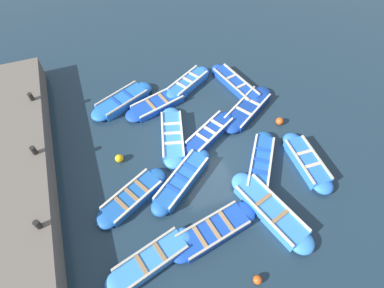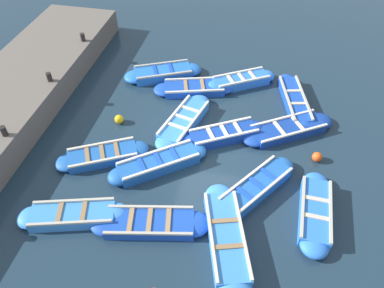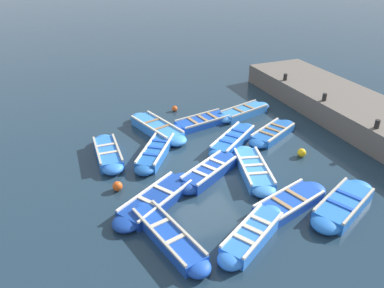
{
  "view_description": "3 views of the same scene",
  "coord_description": "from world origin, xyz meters",
  "px_view_note": "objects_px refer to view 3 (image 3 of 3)",
  "views": [
    {
      "loc": [
        -3.37,
        -6.92,
        10.36
      ],
      "look_at": [
        -0.62,
        0.56,
        0.17
      ],
      "focal_mm": 28.0,
      "sensor_mm": 36.0,
      "label": 1
    },
    {
      "loc": [
        1.23,
        -9.15,
        9.53
      ],
      "look_at": [
        -0.66,
        -0.18,
        0.5
      ],
      "focal_mm": 35.0,
      "sensor_mm": 36.0,
      "label": 2
    },
    {
      "loc": [
        5.26,
        11.28,
        7.66
      ],
      "look_at": [
        0.29,
        -0.92,
        0.49
      ],
      "focal_mm": 35.0,
      "sensor_mm": 36.0,
      "label": 3
    }
  ],
  "objects_px": {
    "boat_near_quay": "(209,172)",
    "boat_stern_in": "(203,122)",
    "boat_inner_gap": "(156,152)",
    "buoy_white_drifting": "(117,186)",
    "buoy_orange_near": "(175,109)",
    "boat_drifting": "(244,112)",
    "boat_outer_right": "(344,205)",
    "bollard_north": "(285,77)",
    "boat_outer_left": "(168,236)",
    "boat_alongside": "(157,128)",
    "bollard_mid_north": "(324,97)",
    "boat_far_corner": "(157,200)",
    "bollard_mid_south": "(377,124)",
    "boat_end_of_row": "(289,203)",
    "boat_mid_row": "(253,170)",
    "buoy_yellow_far": "(302,153)",
    "boat_broadside": "(233,140)",
    "boat_bow_out": "(273,133)",
    "boat_centre": "(108,153)",
    "boat_tucked": "(252,235)"
  },
  "relations": [
    {
      "from": "boat_near_quay",
      "to": "boat_stern_in",
      "type": "bearing_deg",
      "value": -110.68
    },
    {
      "from": "boat_inner_gap",
      "to": "buoy_white_drifting",
      "type": "relative_size",
      "value": 9.42
    },
    {
      "from": "boat_stern_in",
      "to": "buoy_orange_near",
      "type": "relative_size",
      "value": 12.67
    },
    {
      "from": "boat_drifting",
      "to": "boat_outer_right",
      "type": "xyz_separation_m",
      "value": [
        0.7,
        7.78,
        0.02
      ]
    },
    {
      "from": "bollard_north",
      "to": "buoy_orange_near",
      "type": "height_order",
      "value": "bollard_north"
    },
    {
      "from": "boat_outer_left",
      "to": "buoy_white_drifting",
      "type": "bearing_deg",
      "value": -75.01
    },
    {
      "from": "boat_alongside",
      "to": "bollard_mid_north",
      "type": "relative_size",
      "value": 11.22
    },
    {
      "from": "boat_far_corner",
      "to": "boat_outer_left",
      "type": "bearing_deg",
      "value": 83.0
    },
    {
      "from": "bollard_mid_south",
      "to": "buoy_orange_near",
      "type": "relative_size",
      "value": 1.22
    },
    {
      "from": "boat_end_of_row",
      "to": "boat_far_corner",
      "type": "xyz_separation_m",
      "value": [
        3.93,
        -1.8,
        0.01
      ]
    },
    {
      "from": "buoy_orange_near",
      "to": "boat_mid_row",
      "type": "bearing_deg",
      "value": 96.29
    },
    {
      "from": "bollard_north",
      "to": "buoy_yellow_far",
      "type": "bearing_deg",
      "value": 62.37
    },
    {
      "from": "boat_outer_right",
      "to": "boat_end_of_row",
      "type": "bearing_deg",
      "value": -26.25
    },
    {
      "from": "boat_alongside",
      "to": "buoy_white_drifting",
      "type": "height_order",
      "value": "boat_alongside"
    },
    {
      "from": "bollard_mid_south",
      "to": "boat_broadside",
      "type": "bearing_deg",
      "value": -27.43
    },
    {
      "from": "bollard_north",
      "to": "buoy_yellow_far",
      "type": "distance_m",
      "value": 6.45
    },
    {
      "from": "boat_mid_row",
      "to": "boat_outer_left",
      "type": "distance_m",
      "value": 4.63
    },
    {
      "from": "boat_drifting",
      "to": "boat_outer_left",
      "type": "xyz_separation_m",
      "value": [
        6.4,
        6.99,
        0.01
      ]
    },
    {
      "from": "bollard_mid_south",
      "to": "boat_outer_right",
      "type": "bearing_deg",
      "value": 34.73
    },
    {
      "from": "boat_broadside",
      "to": "boat_outer_left",
      "type": "xyz_separation_m",
      "value": [
        4.45,
        4.47,
        -0.02
      ]
    },
    {
      "from": "bollard_north",
      "to": "bollard_mid_south",
      "type": "xyz_separation_m",
      "value": [
        0.0,
        6.33,
        0.0
      ]
    },
    {
      "from": "boat_drifting",
      "to": "boat_bow_out",
      "type": "relative_size",
      "value": 1.05
    },
    {
      "from": "boat_mid_row",
      "to": "boat_stern_in",
      "type": "height_order",
      "value": "boat_mid_row"
    },
    {
      "from": "boat_inner_gap",
      "to": "bollard_north",
      "type": "distance_m",
      "value": 9.07
    },
    {
      "from": "boat_end_of_row",
      "to": "boat_inner_gap",
      "type": "distance_m",
      "value": 5.69
    },
    {
      "from": "boat_broadside",
      "to": "bollard_mid_south",
      "type": "xyz_separation_m",
      "value": [
        -5.05,
        2.62,
        1.02
      ]
    },
    {
      "from": "boat_drifting",
      "to": "boat_alongside",
      "type": "height_order",
      "value": "boat_alongside"
    },
    {
      "from": "bollard_mid_south",
      "to": "buoy_yellow_far",
      "type": "height_order",
      "value": "bollard_mid_south"
    },
    {
      "from": "boat_bow_out",
      "to": "boat_near_quay",
      "type": "bearing_deg",
      "value": 25.39
    },
    {
      "from": "boat_inner_gap",
      "to": "boat_stern_in",
      "type": "height_order",
      "value": "boat_inner_gap"
    },
    {
      "from": "boat_alongside",
      "to": "boat_centre",
      "type": "bearing_deg",
      "value": 29.49
    },
    {
      "from": "boat_stern_in",
      "to": "buoy_yellow_far",
      "type": "relative_size",
      "value": 10.47
    },
    {
      "from": "boat_outer_right",
      "to": "buoy_white_drifting",
      "type": "bearing_deg",
      "value": -30.32
    },
    {
      "from": "boat_end_of_row",
      "to": "boat_far_corner",
      "type": "relative_size",
      "value": 0.98
    },
    {
      "from": "buoy_yellow_far",
      "to": "bollard_mid_north",
      "type": "bearing_deg",
      "value": -140.05
    },
    {
      "from": "boat_outer_left",
      "to": "buoy_yellow_far",
      "type": "bearing_deg",
      "value": -158.83
    },
    {
      "from": "boat_centre",
      "to": "buoy_orange_near",
      "type": "relative_size",
      "value": 11.14
    },
    {
      "from": "boat_near_quay",
      "to": "bollard_north",
      "type": "distance_m",
      "value": 9.0
    },
    {
      "from": "boat_broadside",
      "to": "bollard_mid_south",
      "type": "bearing_deg",
      "value": 152.57
    },
    {
      "from": "boat_end_of_row",
      "to": "boat_tucked",
      "type": "height_order",
      "value": "boat_tucked"
    },
    {
      "from": "boat_bow_out",
      "to": "bollard_mid_south",
      "type": "distance_m",
      "value": 4.16
    },
    {
      "from": "boat_alongside",
      "to": "bollard_north",
      "type": "distance_m",
      "value": 7.87
    },
    {
      "from": "boat_end_of_row",
      "to": "boat_tucked",
      "type": "xyz_separation_m",
      "value": [
        1.88,
        0.88,
        0.04
      ]
    },
    {
      "from": "boat_alongside",
      "to": "boat_centre",
      "type": "height_order",
      "value": "boat_alongside"
    },
    {
      "from": "boat_outer_left",
      "to": "bollard_mid_north",
      "type": "height_order",
      "value": "bollard_mid_north"
    },
    {
      "from": "boat_far_corner",
      "to": "boat_inner_gap",
      "type": "bearing_deg",
      "value": -106.96
    },
    {
      "from": "boat_end_of_row",
      "to": "buoy_yellow_far",
      "type": "bearing_deg",
      "value": -133.15
    },
    {
      "from": "bollard_mid_south",
      "to": "buoy_yellow_far",
      "type": "xyz_separation_m",
      "value": [
        2.95,
        -0.69,
        -1.05
      ]
    },
    {
      "from": "bollard_mid_north",
      "to": "boat_drifting",
      "type": "bearing_deg",
      "value": -32.59
    },
    {
      "from": "boat_outer_left",
      "to": "buoy_white_drifting",
      "type": "height_order",
      "value": "boat_outer_left"
    }
  ]
}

